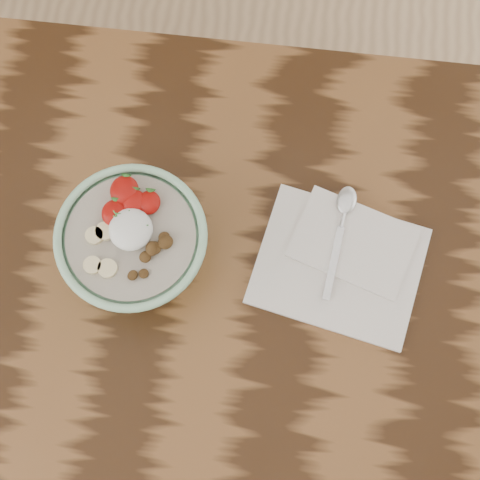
% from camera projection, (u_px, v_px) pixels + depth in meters
% --- Properties ---
extents(table, '(1.60, 0.90, 0.75)m').
position_uv_depth(table, '(147.00, 323.00, 1.03)').
color(table, '#311B0C').
rests_on(table, ground).
extents(breakfast_bowl, '(0.20, 0.20, 0.13)m').
position_uv_depth(breakfast_bowl, '(135.00, 244.00, 0.90)').
color(breakfast_bowl, '#9FD6AD').
rests_on(breakfast_bowl, table).
extents(napkin, '(0.26, 0.23, 0.01)m').
position_uv_depth(napkin, '(342.00, 261.00, 0.96)').
color(napkin, white).
rests_on(napkin, table).
extents(spoon, '(0.04, 0.17, 0.01)m').
position_uv_depth(spoon, '(343.00, 216.00, 0.96)').
color(spoon, silver).
rests_on(spoon, napkin).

